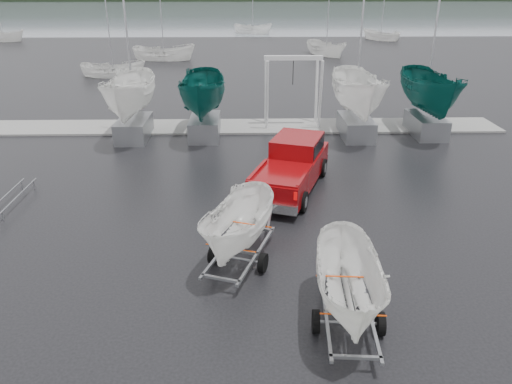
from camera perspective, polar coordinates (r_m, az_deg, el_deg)
name	(u,v)px	position (r m, az deg, el deg)	size (l,w,h in m)	color
ground_plane	(242,231)	(17.58, -1.56, -4.45)	(120.00, 120.00, 0.00)	black
lake	(243,16)	(115.82, -1.50, 19.44)	(300.00, 300.00, 0.00)	slate
dock	(243,127)	(29.68, -1.53, 7.49)	(30.00, 3.00, 0.12)	gray
pickup_truck	(293,164)	(20.86, 4.21, 3.27)	(3.92, 6.34, 2.00)	maroon
trailer_hitched	(239,187)	(14.49, -1.95, 0.60)	(2.31, 3.79, 4.79)	gray
trailer_parked	(354,236)	(11.94, 11.18, -5.01)	(1.82, 3.68, 4.84)	gray
boat_hoist	(293,82)	(29.19, 4.23, 12.46)	(3.30, 2.18, 4.12)	silver
keelboat_0	(128,66)	(27.55, -14.44, 13.74)	(2.45, 3.20, 10.62)	gray
keelboat_1	(202,67)	(27.17, -6.15, 14.07)	(2.42, 3.20, 7.53)	gray
keelboat_2	(361,64)	(27.55, 11.91, 14.17)	(2.51, 3.20, 10.68)	gray
keelboat_3	(434,63)	(29.00, 19.72, 13.67)	(2.48, 3.20, 10.65)	gray
moored_boat_0	(114,77)	(47.00, -15.93, 12.56)	(2.34, 2.29, 10.91)	white
moored_boat_1	(164,60)	(55.48, -10.43, 14.62)	(2.94, 2.89, 11.39)	white
moored_boat_2	(326,55)	(58.64, 8.00, 15.24)	(3.40, 3.44, 11.40)	white
moored_boat_3	(380,40)	(74.18, 14.03, 16.50)	(3.09, 3.09, 10.86)	white
moored_boat_4	(4,41)	(78.64, -26.87, 15.11)	(2.96, 2.91, 11.25)	white
moored_boat_5	(253,33)	(80.89, -0.37, 17.69)	(3.18, 3.15, 11.16)	white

